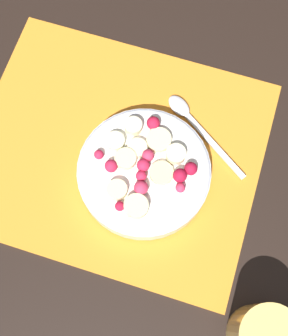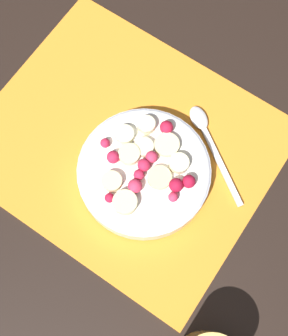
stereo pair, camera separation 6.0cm
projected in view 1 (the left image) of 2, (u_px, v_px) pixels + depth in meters
ground_plane at (117, 151)px, 0.73m from camera, size 3.00×3.00×0.00m
placemat at (117, 151)px, 0.73m from camera, size 0.45×0.38×0.01m
fruit_bowl at (144, 171)px, 0.70m from camera, size 0.20×0.20×0.05m
spoon at (192, 120)px, 0.74m from camera, size 0.16×0.11×0.01m
drinking_glass at (263, 336)px, 0.61m from camera, size 0.08×0.08×0.09m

